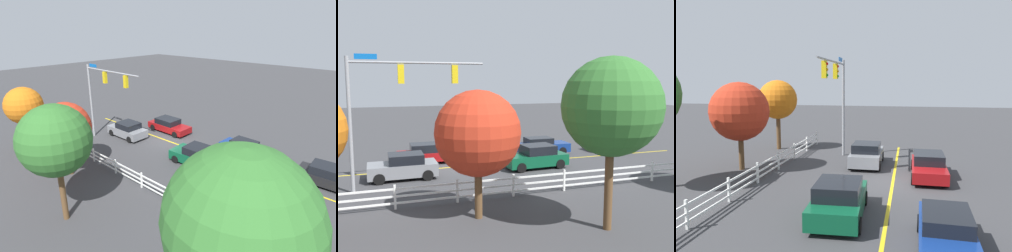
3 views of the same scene
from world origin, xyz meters
TOP-DOWN VIEW (x-y plane):
  - ground_plane at (0.00, 0.00)m, footprint 120.00×120.00m
  - lane_center_stripe at (-4.00, 0.00)m, footprint 28.00×0.16m
  - signal_assembly at (4.18, 4.02)m, footprint 7.15×0.37m
  - car_0 at (1.46, -1.97)m, footprint 4.55×1.98m
  - car_1 at (-7.29, -2.03)m, footprint 4.46×1.90m
  - car_2 at (-13.79, -1.70)m, footprint 4.25×2.08m
  - car_3 at (-5.13, 1.91)m, footprint 4.27×2.23m
  - car_4 at (3.49, 1.90)m, footprint 4.02×2.06m
  - white_rail_fence at (-3.00, 7.24)m, footprint 26.10×0.10m
  - tree_0 at (0.88, 9.52)m, footprint 3.66×3.66m
  - tree_3 at (-3.64, 12.37)m, footprint 3.86×3.86m

SIDE VIEW (x-z plane):
  - ground_plane at x=0.00m, z-range 0.00..0.00m
  - lane_center_stripe at x=-4.00m, z-range 0.00..0.01m
  - white_rail_fence at x=-3.00m, z-range 0.03..1.18m
  - car_1 at x=-7.29m, z-range -0.01..1.35m
  - car_0 at x=1.46m, z-range -0.02..1.38m
  - car_2 at x=-13.79m, z-range -0.02..1.44m
  - car_4 at x=3.49m, z-range -0.02..1.50m
  - car_3 at x=-5.13m, z-range -0.03..1.51m
  - tree_0 at x=0.88m, z-range 0.92..6.43m
  - tree_3 at x=-3.64m, z-range 1.46..8.28m
  - signal_assembly at x=4.18m, z-range 1.46..8.68m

